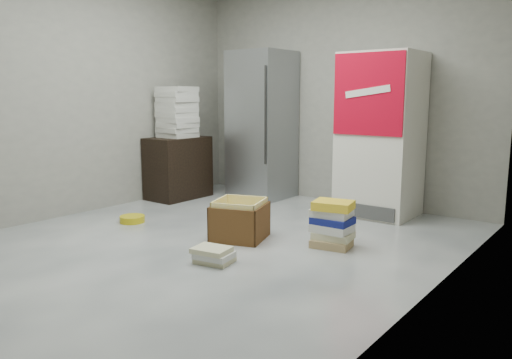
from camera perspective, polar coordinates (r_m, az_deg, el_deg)
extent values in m
plane|color=silver|center=(4.55, -6.51, -7.58)|extent=(5.00, 5.00, 0.00)
cube|color=gray|center=(6.38, 9.33, 10.02)|extent=(4.00, 0.04, 2.80)
cube|color=gray|center=(5.92, -21.01, 9.56)|extent=(0.04, 5.00, 2.80)
cube|color=gray|center=(3.27, 19.41, 10.15)|extent=(0.04, 5.00, 2.80)
cube|color=gray|center=(6.56, 0.70, 6.20)|extent=(0.70, 0.70, 1.90)
cylinder|color=#333333|center=(6.08, 1.07, 7.34)|extent=(0.02, 0.02, 1.19)
cube|color=silver|center=(5.73, 14.04, 4.92)|extent=(0.80, 0.70, 1.80)
cube|color=#BC061E|center=(5.39, 12.66, 9.49)|extent=(0.78, 0.02, 0.85)
cube|color=white|center=(5.37, 12.61, 9.78)|extent=(0.50, 0.01, 0.14)
cube|color=#3F3F3F|center=(5.53, 12.19, -3.58)|extent=(0.70, 0.02, 0.15)
cube|color=black|center=(6.63, -8.89, 1.33)|extent=(0.50, 0.80, 0.80)
cube|color=beige|center=(6.58, -8.95, 5.06)|extent=(0.40, 0.40, 0.06)
cube|color=beige|center=(6.57, -9.00, 5.62)|extent=(0.42, 0.42, 0.06)
cube|color=beige|center=(6.55, -8.95, 6.19)|extent=(0.40, 0.40, 0.06)
cube|color=beige|center=(6.55, -8.94, 6.75)|extent=(0.42, 0.42, 0.06)
cube|color=beige|center=(6.55, -9.05, 7.32)|extent=(0.42, 0.42, 0.06)
cube|color=beige|center=(6.55, -9.02, 7.89)|extent=(0.41, 0.41, 0.06)
cube|color=beige|center=(6.56, -9.07, 8.46)|extent=(0.42, 0.42, 0.06)
cube|color=beige|center=(6.55, -8.99, 9.03)|extent=(0.41, 0.41, 0.06)
cube|color=beige|center=(6.55, -9.09, 9.59)|extent=(0.40, 0.40, 0.06)
cube|color=beige|center=(6.56, -9.00, 10.16)|extent=(0.42, 0.42, 0.06)
cube|color=#9C8154|center=(4.54, 8.63, -7.20)|extent=(0.38, 0.32, 0.07)
cube|color=beige|center=(4.54, 8.82, -6.30)|extent=(0.38, 0.32, 0.07)
cube|color=beige|center=(4.52, 8.67, -5.46)|extent=(0.35, 0.28, 0.07)
cube|color=navy|center=(4.50, 8.75, -4.64)|extent=(0.35, 0.28, 0.06)
cube|color=beige|center=(4.51, 8.63, -3.76)|extent=(0.37, 0.30, 0.07)
cube|color=yellow|center=(4.47, 8.83, -2.93)|extent=(0.38, 0.33, 0.08)
cube|color=beige|center=(4.11, -4.75, -9.12)|extent=(0.33, 0.28, 0.04)
cube|color=beige|center=(4.08, -4.80, -8.61)|extent=(0.32, 0.27, 0.05)
cube|color=beige|center=(4.07, -5.10, -8.01)|extent=(0.32, 0.27, 0.04)
cube|color=yellow|center=(4.75, -1.86, -6.68)|extent=(0.56, 0.56, 0.01)
cube|color=brown|center=(4.92, -0.96, -4.20)|extent=(0.44, 0.17, 0.33)
cube|color=brown|center=(4.51, -2.86, -5.50)|extent=(0.44, 0.17, 0.33)
cube|color=brown|center=(4.79, -4.41, -4.60)|extent=(0.17, 0.44, 0.33)
cube|color=brown|center=(4.64, 0.76, -5.04)|extent=(0.17, 0.44, 0.33)
cube|color=yellow|center=(4.89, -1.04, -4.00)|extent=(0.41, 0.15, 0.38)
cube|color=yellow|center=(4.52, -2.77, -5.16)|extent=(0.41, 0.15, 0.38)
cube|color=yellow|center=(4.78, -4.19, -4.36)|extent=(0.15, 0.41, 0.38)
cube|color=yellow|center=(4.64, 0.53, -4.75)|extent=(0.15, 0.41, 0.38)
cylinder|color=gold|center=(5.50, -13.96, -4.40)|extent=(0.34, 0.34, 0.07)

